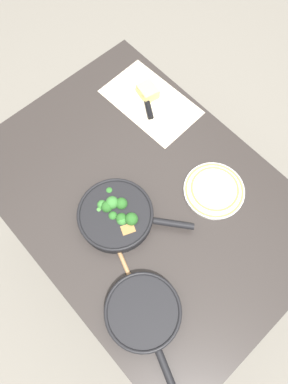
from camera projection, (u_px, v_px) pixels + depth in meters
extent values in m
plane|color=slate|center=(144.00, 242.00, 1.99)|extent=(14.00, 14.00, 0.00)
cube|color=#2D2826|center=(144.00, 195.00, 1.30)|extent=(1.26, 0.90, 0.03)
cylinder|color=#BCBCC1|center=(10.00, 194.00, 1.71)|extent=(0.05, 0.05, 0.73)
cylinder|color=#BCBCC1|center=(127.00, 107.00, 1.91)|extent=(0.05, 0.05, 0.73)
cylinder|color=#BCBCC1|center=(288.00, 257.00, 1.59)|extent=(0.05, 0.05, 0.73)
cylinder|color=black|center=(116.00, 216.00, 1.23)|extent=(0.27, 0.27, 0.05)
torus|color=black|center=(116.00, 214.00, 1.21)|extent=(0.27, 0.27, 0.01)
cylinder|color=black|center=(174.00, 224.00, 1.21)|extent=(0.13, 0.11, 0.02)
cylinder|color=#2C6823|center=(103.00, 207.00, 1.25)|extent=(0.01, 0.01, 0.02)
sphere|color=#387A33|center=(102.00, 205.00, 1.23)|extent=(0.04, 0.04, 0.04)
cylinder|color=#205218|center=(132.00, 222.00, 1.22)|extent=(0.02, 0.02, 0.03)
sphere|color=#286023|center=(131.00, 219.00, 1.20)|extent=(0.05, 0.05, 0.05)
cylinder|color=#2C6823|center=(113.00, 205.00, 1.25)|extent=(0.02, 0.02, 0.03)
sphere|color=#387A33|center=(112.00, 203.00, 1.22)|extent=(0.05, 0.05, 0.05)
cylinder|color=#245B1C|center=(110.00, 193.00, 1.27)|extent=(0.01, 0.01, 0.02)
sphere|color=#2D6B28|center=(109.00, 191.00, 1.25)|extent=(0.03, 0.03, 0.03)
cylinder|color=#245B1C|center=(113.00, 217.00, 1.23)|extent=(0.01, 0.01, 0.02)
sphere|color=#2D6B28|center=(112.00, 215.00, 1.21)|extent=(0.03, 0.03, 0.03)
cylinder|color=#205218|center=(122.00, 221.00, 1.23)|extent=(0.01, 0.01, 0.02)
sphere|color=#286023|center=(121.00, 219.00, 1.20)|extent=(0.04, 0.04, 0.04)
cylinder|color=#205218|center=(115.00, 218.00, 1.23)|extent=(0.01, 0.01, 0.02)
sphere|color=#286023|center=(115.00, 216.00, 1.22)|extent=(0.03, 0.03, 0.03)
cylinder|color=#205218|center=(122.00, 206.00, 1.25)|extent=(0.02, 0.02, 0.02)
sphere|color=#286023|center=(121.00, 204.00, 1.22)|extent=(0.04, 0.04, 0.04)
cylinder|color=#205218|center=(108.00, 209.00, 1.24)|extent=(0.02, 0.02, 0.02)
sphere|color=#286023|center=(107.00, 207.00, 1.22)|extent=(0.04, 0.04, 0.04)
cylinder|color=#2C6823|center=(122.00, 222.00, 1.22)|extent=(0.01, 0.01, 0.02)
sphere|color=#387A33|center=(122.00, 220.00, 1.20)|extent=(0.04, 0.04, 0.04)
cylinder|color=#357027|center=(100.00, 212.00, 1.24)|extent=(0.01, 0.01, 0.02)
sphere|color=#428438|center=(99.00, 211.00, 1.23)|extent=(0.03, 0.03, 0.03)
cube|color=#9E703D|center=(128.00, 230.00, 1.20)|extent=(0.05, 0.06, 0.04)
cube|color=olive|center=(108.00, 197.00, 1.25)|extent=(0.04, 0.05, 0.04)
cube|color=#9E703D|center=(131.00, 215.00, 1.23)|extent=(0.05, 0.05, 0.03)
cube|color=olive|center=(107.00, 219.00, 1.22)|extent=(0.04, 0.05, 0.03)
cube|color=#9E703D|center=(110.00, 194.00, 1.26)|extent=(0.03, 0.03, 0.02)
cube|color=olive|center=(116.00, 215.00, 1.23)|extent=(0.04, 0.04, 0.03)
cylinder|color=black|center=(143.00, 312.00, 1.11)|extent=(0.25, 0.25, 0.04)
torus|color=black|center=(143.00, 311.00, 1.09)|extent=(0.25, 0.25, 0.01)
cylinder|color=black|center=(169.00, 377.00, 1.03)|extent=(0.16, 0.08, 0.02)
cylinder|color=#DBC156|center=(143.00, 312.00, 1.11)|extent=(0.20, 0.20, 0.02)
cylinder|color=#A87A4C|center=(120.00, 255.00, 1.19)|extent=(0.31, 0.12, 0.02)
ellipsoid|color=#A87A4C|center=(142.00, 306.00, 1.13)|extent=(0.07, 0.06, 0.02)
cube|color=beige|center=(151.00, 102.00, 1.44)|extent=(0.41, 0.26, 0.00)
cube|color=silver|center=(144.00, 89.00, 1.47)|extent=(0.14, 0.10, 0.01)
cylinder|color=black|center=(149.00, 110.00, 1.42)|extent=(0.09, 0.06, 0.02)
cube|color=#EFD67A|center=(148.00, 92.00, 1.44)|extent=(0.09, 0.08, 0.05)
cylinder|color=silver|center=(214.00, 190.00, 1.29)|extent=(0.23, 0.23, 0.01)
torus|color=gold|center=(214.00, 190.00, 1.28)|extent=(0.22, 0.22, 0.01)
cylinder|color=silver|center=(215.00, 189.00, 1.28)|extent=(0.19, 0.19, 0.01)
torus|color=gold|center=(215.00, 189.00, 1.27)|extent=(0.18, 0.18, 0.01)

